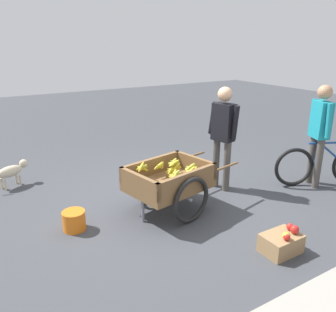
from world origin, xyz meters
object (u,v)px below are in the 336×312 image
Objects in this scene: vendor_person at (223,130)px; fruit_cart at (169,182)px; bicycle at (323,165)px; dog at (12,171)px; plastic_bucket at (74,221)px; mixed_fruit_crate at (282,242)px; cyclist_person at (320,127)px.

fruit_cart is at bearing 11.60° from vendor_person.
bicycle is 5.15m from dog.
plastic_bucket is at bearing -9.92° from bicycle.
bicycle reaches higher than mixed_fruit_crate.
cyclist_person reaches higher than vendor_person.
mixed_fruit_crate is (-2.37, 3.60, -0.15)m from dog.
plastic_bucket is at bearing -7.69° from fruit_cart.
cyclist_person reaches higher than bicycle.
bicycle is 0.67m from cyclist_person.
mixed_fruit_crate is (0.54, 1.76, -0.87)m from vendor_person.
mixed_fruit_crate is (1.95, 1.07, -0.88)m from cyclist_person.
cyclist_person is at bearing 170.65° from plastic_bucket.
dog reaches higher than plastic_bucket.
vendor_person is at bearing 147.67° from dog.
mixed_fruit_crate is (-1.89, 1.71, -0.00)m from plastic_bucket.
cyclist_person is at bearing 169.79° from fruit_cart.
fruit_cart is 4.02× the size of mixed_fruit_crate.
cyclist_person is 3.99m from plastic_bucket.
dog is (1.79, -2.07, -0.17)m from fruit_cart.
vendor_person is 0.99× the size of cyclist_person.
vendor_person is at bearing -168.40° from fruit_cart.
vendor_person is 1.57m from cyclist_person.
bicycle is 4.05m from plastic_bucket.
fruit_cart is at bearing -69.36° from mixed_fruit_crate.
mixed_fruit_crate reaches higher than plastic_bucket.
bicycle is 2.46× the size of dog.
dog is at bearing -30.13° from bicycle.
cyclist_person is (-2.53, 0.45, 0.56)m from fruit_cart.
mixed_fruit_crate is at bearing 110.64° from fruit_cart.
bicycle is at bearing 170.08° from plastic_bucket.
dog is at bearing -30.29° from cyclist_person.
dog is at bearing -56.64° from mixed_fruit_crate.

